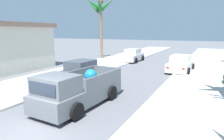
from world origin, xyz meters
TOP-DOWN VIEW (x-y plane):
  - ground_plane at (0.00, 0.00)m, footprint 160.00×160.00m
  - sidewalk_left at (-5.28, 12.00)m, footprint 5.00×60.00m
  - sidewalk_right at (5.28, 12.00)m, footprint 5.00×60.00m
  - curb_left at (-4.18, 12.00)m, footprint 0.16×60.00m
  - curb_right at (4.18, 12.00)m, footprint 0.16×60.00m
  - pickup_truck at (-0.12, 3.41)m, footprint 2.41×5.30m
  - car_left_near at (-3.14, 18.75)m, footprint 2.07×4.28m
  - car_right_near at (-2.96, 7.60)m, footprint 2.12×4.30m
  - car_left_mid at (3.09, 14.64)m, footprint 2.18×4.33m
  - palm_tree_right_mid at (-7.74, 18.84)m, footprint 4.05×3.58m

SIDE VIEW (x-z plane):
  - ground_plane at x=0.00m, z-range 0.00..0.00m
  - curb_left at x=-4.18m, z-range 0.00..0.10m
  - curb_right at x=4.18m, z-range 0.00..0.10m
  - sidewalk_left at x=-5.28m, z-range 0.00..0.12m
  - sidewalk_right at x=5.28m, z-range 0.00..0.12m
  - car_left_near at x=-3.14m, z-range -0.06..1.48m
  - car_right_near at x=-2.96m, z-range -0.06..1.48m
  - car_left_mid at x=3.09m, z-range -0.06..1.48m
  - pickup_truck at x=-0.12m, z-range -0.11..1.69m
  - palm_tree_right_mid at x=-7.74m, z-range 2.50..10.23m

